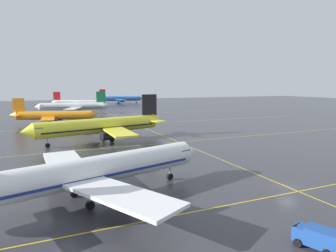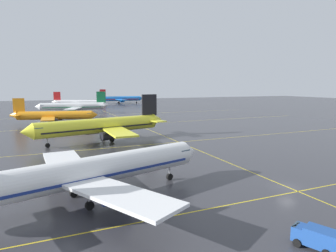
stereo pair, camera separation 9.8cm
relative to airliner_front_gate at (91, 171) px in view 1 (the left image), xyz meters
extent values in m
plane|color=#333338|center=(28.62, -6.72, -4.10)|extent=(600.00, 600.00, 0.00)
cylinder|color=white|center=(0.52, 0.15, 0.07)|extent=(32.36, 12.49, 3.86)
cone|color=white|center=(17.46, 4.89, 0.07)|extent=(3.57, 4.36, 3.78)
cube|color=white|center=(1.88, -8.45, -0.54)|extent=(11.76, 15.96, 0.41)
cube|color=white|center=(-2.78, 8.19, -0.54)|extent=(6.24, 15.55, 0.41)
cylinder|color=navy|center=(2.15, -4.89, -1.86)|extent=(3.90, 2.99, 2.13)
cylinder|color=navy|center=(-0.71, 5.29, -1.86)|extent=(3.90, 2.99, 2.13)
cube|color=#385166|center=(15.21, 4.26, 0.63)|extent=(2.72, 3.91, 0.71)
cube|color=navy|center=(0.52, 0.15, -0.41)|extent=(29.87, 11.83, 0.37)
cylinder|color=#99999E|center=(13.25, 3.71, -2.42)|extent=(0.28, 0.28, 1.68)
cylinder|color=black|center=(13.25, 3.71, -3.54)|extent=(1.20, 0.74, 1.12)
cylinder|color=#99999E|center=(-0.72, -2.95, -2.42)|extent=(0.28, 0.28, 1.68)
cylinder|color=black|center=(-0.72, -2.95, -3.54)|extent=(1.20, 0.74, 1.12)
cylinder|color=#99999E|center=(-2.15, 2.14, -2.42)|extent=(0.28, 0.28, 1.68)
cylinder|color=black|center=(-2.15, 2.14, -3.54)|extent=(1.20, 0.74, 1.12)
cylinder|color=yellow|center=(8.89, 42.15, 0.37)|extent=(34.91, 11.75, 4.14)
cone|color=yellow|center=(-9.49, 37.98, 0.37)|extent=(3.66, 4.58, 4.06)
cone|color=yellow|center=(27.59, 46.39, 0.81)|extent=(4.27, 4.61, 3.93)
cube|color=black|center=(24.83, 45.76, 5.49)|extent=(5.19, 1.54, 6.54)
cube|color=yellow|center=(24.64, 49.07, 0.81)|extent=(4.65, 6.30, 0.26)
cube|color=yellow|center=(26.08, 42.70, 0.81)|extent=(4.65, 6.30, 0.26)
cube|color=yellow|center=(7.91, 51.42, -0.28)|extent=(11.99, 17.21, 0.44)
cube|color=yellow|center=(12.00, 33.36, -0.28)|extent=(5.89, 16.42, 0.44)
cylinder|color=black|center=(7.43, 47.62, -1.70)|extent=(4.12, 3.05, 2.29)
cylinder|color=black|center=(9.93, 36.57, -1.70)|extent=(4.12, 3.05, 2.29)
cube|color=#385166|center=(-7.04, 38.53, 0.97)|extent=(2.76, 4.15, 0.76)
cube|color=black|center=(8.89, 42.15, -0.15)|extent=(32.20, 11.17, 0.39)
cylinder|color=#99999E|center=(-4.92, 39.01, -2.30)|extent=(0.31, 0.31, 1.80)
cylinder|color=black|center=(-4.92, 39.01, -3.50)|extent=(1.28, 0.74, 1.20)
cylinder|color=#99999E|center=(10.39, 45.39, -2.30)|extent=(0.31, 0.31, 1.80)
cylinder|color=black|center=(10.39, 45.39, -3.50)|extent=(1.28, 0.74, 1.20)
cylinder|color=#99999E|center=(11.64, 39.87, -2.30)|extent=(0.31, 0.31, 1.80)
cylinder|color=black|center=(11.64, 39.87, -3.50)|extent=(1.28, 0.74, 1.20)
cylinder|color=orange|center=(-1.12, 85.48, -0.41)|extent=(28.68, 10.69, 3.42)
cone|color=orange|center=(13.91, 81.48, -0.41)|extent=(3.12, 3.84, 3.35)
cone|color=orange|center=(-16.41, 89.54, -0.05)|extent=(3.61, 3.88, 3.25)
cube|color=orange|center=(-14.15, 88.94, 3.82)|extent=(4.25, 1.42, 5.39)
cube|color=orange|center=(-15.28, 86.45, -0.05)|extent=(3.98, 5.26, 0.22)
cube|color=orange|center=(-13.90, 91.67, -0.05)|extent=(3.98, 5.26, 0.22)
cube|color=orange|center=(-3.95, 78.32, -0.95)|extent=(5.35, 13.71, 0.36)
cube|color=orange|center=(-0.03, 93.10, -0.95)|extent=(10.27, 14.14, 0.36)
cylinder|color=#333338|center=(-2.15, 80.91, -2.12)|extent=(3.44, 2.61, 1.89)
cylinder|color=#333338|center=(0.25, 89.95, -2.12)|extent=(3.44, 2.61, 1.89)
cube|color=#385166|center=(11.91, 82.01, 0.09)|extent=(2.37, 3.45, 0.63)
cube|color=orange|center=(-1.12, 85.48, -0.84)|extent=(26.47, 10.13, 0.32)
cylinder|color=#99999E|center=(10.18, 82.48, -2.61)|extent=(0.25, 0.25, 1.48)
cylinder|color=black|center=(10.18, 82.48, -3.60)|extent=(1.06, 0.65, 0.99)
cylinder|color=#99999E|center=(-3.46, 83.68, -2.61)|extent=(0.25, 0.25, 1.48)
cylinder|color=black|center=(-3.46, 83.68, -3.60)|extent=(1.06, 0.65, 0.99)
cylinder|color=#99999E|center=(-2.26, 88.20, -2.61)|extent=(0.25, 0.25, 1.48)
cylinder|color=black|center=(-2.26, 88.20, -3.60)|extent=(1.06, 0.65, 0.99)
cylinder|color=white|center=(9.49, 128.21, 0.14)|extent=(33.23, 9.03, 3.92)
cone|color=white|center=(-8.14, 131.00, 0.14)|extent=(3.25, 4.21, 3.84)
cone|color=white|center=(27.43, 125.38, 0.55)|extent=(3.84, 4.19, 3.72)
cube|color=#197F47|center=(24.78, 125.79, 4.98)|extent=(4.95, 1.14, 6.19)
cube|color=white|center=(25.77, 128.77, 0.55)|extent=(4.10, 5.82, 0.25)
cube|color=white|center=(24.81, 122.66, 0.55)|extent=(4.10, 5.82, 0.25)
cube|color=white|center=(11.88, 136.71, -0.48)|extent=(6.17, 15.74, 0.41)
cube|color=white|center=(9.14, 119.39, -0.48)|extent=(10.55, 16.37, 0.41)
cylinder|color=#2D9956|center=(10.13, 133.54, -1.83)|extent=(3.80, 2.69, 2.17)
cylinder|color=#2D9956|center=(8.45, 122.95, -1.83)|extent=(3.80, 2.69, 2.17)
cube|color=#385166|center=(-5.79, 130.63, 0.70)|extent=(2.40, 3.85, 0.72)
cube|color=#197F47|center=(9.49, 128.21, -0.35)|extent=(30.62, 8.66, 0.37)
cylinder|color=#99999E|center=(-3.76, 130.31, -2.39)|extent=(0.29, 0.29, 1.70)
cylinder|color=black|center=(-3.76, 130.31, -3.53)|extent=(1.19, 0.64, 1.14)
cylinder|color=#99999E|center=(11.95, 130.54, -2.39)|extent=(0.29, 0.29, 1.70)
cylinder|color=black|center=(11.95, 130.54, -3.53)|extent=(1.19, 0.64, 1.14)
cylinder|color=#99999E|center=(11.11, 125.24, -2.39)|extent=(0.29, 0.29, 1.70)
cylinder|color=black|center=(11.11, 125.24, -3.53)|extent=(1.19, 0.64, 1.14)
cylinder|color=white|center=(17.40, 168.84, -0.20)|extent=(30.17, 12.24, 3.61)
cone|color=white|center=(33.15, 164.10, -0.20)|extent=(3.39, 4.10, 3.54)
cone|color=white|center=(1.38, 173.68, 0.18)|extent=(3.90, 4.16, 3.43)
cube|color=red|center=(3.75, 172.96, 4.27)|extent=(4.47, 1.65, 5.70)
cube|color=white|center=(2.47, 170.37, 0.18)|extent=(4.34, 5.61, 0.23)
cube|color=white|center=(4.11, 175.83, 0.18)|extent=(4.34, 5.61, 0.23)
cube|color=white|center=(14.16, 161.38, -0.77)|extent=(6.12, 14.62, 0.38)
cube|color=white|center=(18.82, 176.86, -0.77)|extent=(11.20, 14.88, 0.38)
cylinder|color=#4C4C51|center=(16.15, 164.06, -2.00)|extent=(3.67, 2.84, 2.00)
cylinder|color=#4C4C51|center=(19.01, 173.52, -2.00)|extent=(3.67, 2.84, 2.00)
cube|color=#385166|center=(31.05, 164.73, 0.33)|extent=(2.60, 3.68, 0.67)
cube|color=red|center=(17.40, 168.84, -0.65)|extent=(27.85, 11.57, 0.34)
cylinder|color=#99999E|center=(29.23, 165.28, -2.53)|extent=(0.27, 0.27, 1.57)
cylinder|color=black|center=(29.23, 165.28, -3.57)|extent=(1.12, 0.71, 1.05)
cylinder|color=#99999E|center=(14.87, 167.03, -2.53)|extent=(0.27, 0.27, 1.57)
cylinder|color=black|center=(14.87, 167.03, -3.57)|extent=(1.12, 0.71, 1.05)
cylinder|color=#99999E|center=(16.29, 171.76, -2.53)|extent=(0.27, 0.27, 1.57)
cylinder|color=black|center=(16.29, 171.76, -3.57)|extent=(1.12, 0.71, 1.05)
cylinder|color=blue|center=(57.21, 208.57, 0.16)|extent=(33.42, 7.30, 3.94)
cone|color=blue|center=(75.06, 206.74, 0.16)|extent=(3.08, 4.12, 3.86)
cone|color=blue|center=(39.05, 210.42, 0.57)|extent=(3.68, 4.06, 3.74)
cube|color=red|center=(41.74, 210.15, 5.03)|extent=(4.99, 0.88, 6.22)
cube|color=blue|center=(40.90, 207.11, 0.57)|extent=(3.85, 5.70, 0.25)
cube|color=blue|center=(41.54, 213.30, 0.57)|extent=(3.85, 5.70, 0.25)
cube|color=blue|center=(55.28, 199.90, -0.47)|extent=(7.03, 16.05, 0.41)
cube|color=blue|center=(57.08, 217.44, -0.47)|extent=(9.90, 16.46, 0.41)
cylinder|color=blue|center=(56.87, 203.18, -1.81)|extent=(3.73, 2.53, 2.18)
cylinder|color=blue|center=(57.97, 213.91, -1.81)|extent=(3.73, 2.53, 2.18)
cube|color=#385166|center=(72.69, 206.98, 0.73)|extent=(2.23, 3.80, 0.73)
cube|color=red|center=(57.21, 208.57, -0.34)|extent=(30.78, 7.07, 0.37)
cylinder|color=#99999E|center=(70.63, 207.20, -2.38)|extent=(0.29, 0.29, 1.71)
cylinder|color=black|center=(70.63, 207.20, -3.52)|extent=(1.18, 0.58, 1.14)
cylinder|color=#99999E|center=(54.88, 206.10, -2.38)|extent=(0.29, 0.29, 1.71)
cylinder|color=black|center=(54.88, 206.10, -3.52)|extent=(1.18, 0.58, 1.14)
cylinder|color=#99999E|center=(55.42, 211.46, -2.38)|extent=(0.29, 0.29, 1.71)
cylinder|color=black|center=(55.42, 211.46, -3.52)|extent=(1.18, 0.58, 1.14)
cube|color=yellow|center=(28.62, -8.72, -4.09)|extent=(164.08, 0.20, 0.01)
cube|color=yellow|center=(28.62, 32.48, -4.09)|extent=(164.08, 0.20, 0.01)
cube|color=yellow|center=(28.62, 73.67, -4.09)|extent=(164.08, 0.20, 0.01)
cube|color=yellow|center=(28.62, 114.86, -4.09)|extent=(164.08, 0.20, 0.01)
cube|color=yellow|center=(28.62, 53.07, -4.09)|extent=(0.20, 181.25, 0.01)
cube|color=#1E4793|center=(18.15, -21.07, -2.85)|extent=(2.91, 3.50, 1.70)
cube|color=#1E4793|center=(17.40, -19.27, -3.00)|extent=(2.16, 1.89, 1.40)
cube|color=#385166|center=(17.21, -18.81, -2.65)|extent=(1.62, 0.95, 0.70)
cylinder|color=black|center=(18.29, -18.95, -3.70)|extent=(0.57, 0.85, 0.80)
cylinder|color=black|center=(16.54, -19.69, -3.70)|extent=(0.57, 0.85, 0.80)
cylinder|color=black|center=(19.30, -21.35, -3.70)|extent=(0.57, 0.85, 0.80)
camera|label=1|loc=(-5.53, -38.81, 11.51)|focal=30.99mm
camera|label=2|loc=(-5.44, -38.85, 11.51)|focal=30.99mm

